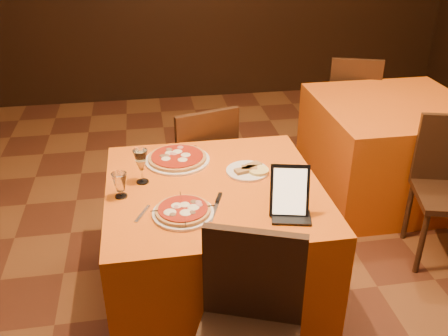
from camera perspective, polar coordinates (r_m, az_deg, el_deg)
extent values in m
cube|color=#5E2D19|center=(3.00, 3.61, -15.00)|extent=(6.00, 7.00, 0.01)
cube|color=#DE5D0E|center=(2.78, -1.10, -8.76)|extent=(1.10, 1.10, 0.75)
cube|color=#D2550D|center=(4.00, 18.31, 2.02)|extent=(1.10, 1.10, 0.75)
cylinder|color=white|center=(2.34, -4.70, -5.16)|extent=(0.29, 0.29, 0.01)
cylinder|color=#AD4C23|center=(2.34, -4.71, -4.83)|extent=(0.26, 0.26, 0.02)
cylinder|color=white|center=(2.82, -5.35, 0.90)|extent=(0.36, 0.36, 0.01)
cylinder|color=#AD4C23|center=(2.81, -5.36, 1.19)|extent=(0.33, 0.33, 0.02)
cylinder|color=white|center=(2.69, 2.69, -0.35)|extent=(0.23, 0.23, 0.01)
cylinder|color=olive|center=(2.69, 2.70, -0.04)|extent=(0.14, 0.14, 0.02)
cube|color=black|center=(2.31, 7.51, -2.59)|extent=(0.20, 0.14, 0.23)
cube|color=silver|center=(2.38, -1.00, -4.58)|extent=(0.11, 0.24, 0.01)
cube|color=#AAAAB1|center=(2.37, -9.30, -5.18)|extent=(0.08, 0.14, 0.01)
cube|color=silver|center=(2.91, -3.57, 1.85)|extent=(0.06, 0.16, 0.01)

